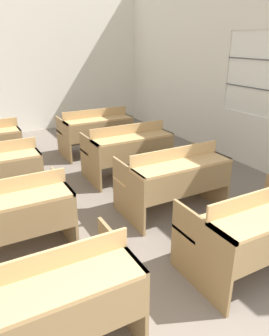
# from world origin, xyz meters

# --- Properties ---
(wall_back) EXTENTS (6.08, 0.06, 3.19)m
(wall_back) POSITION_xyz_m (0.00, 7.21, 1.60)
(wall_back) COLOR white
(wall_back) RESTS_ON ground_plane
(wall_right_with_window) EXTENTS (0.06, 7.18, 3.19)m
(wall_right_with_window) POSITION_xyz_m (3.01, 3.63, 1.61)
(wall_right_with_window) COLOR white
(wall_right_with_window) RESTS_ON ground_plane
(bench_front_left) EXTENTS (1.19, 0.74, 0.82)m
(bench_front_left) POSITION_xyz_m (-0.84, 1.42, 0.45)
(bench_front_left) COLOR olive
(bench_front_left) RESTS_ON ground_plane
(bench_front_right) EXTENTS (1.19, 0.74, 0.82)m
(bench_front_right) POSITION_xyz_m (1.02, 1.39, 0.45)
(bench_front_right) COLOR olive
(bench_front_right) RESTS_ON ground_plane
(bench_second_left) EXTENTS (1.19, 0.74, 0.82)m
(bench_second_left) POSITION_xyz_m (-0.87, 2.64, 0.45)
(bench_second_left) COLOR #97784E
(bench_second_left) RESTS_ON ground_plane
(bench_second_right) EXTENTS (1.19, 0.74, 0.82)m
(bench_second_right) POSITION_xyz_m (1.02, 2.63, 0.45)
(bench_second_right) COLOR #97794F
(bench_second_right) RESTS_ON ground_plane
(bench_third_right) EXTENTS (1.19, 0.74, 0.82)m
(bench_third_right) POSITION_xyz_m (1.04, 3.83, 0.45)
(bench_third_right) COLOR #92744A
(bench_third_right) RESTS_ON ground_plane
(bench_back_right) EXTENTS (1.19, 0.74, 0.82)m
(bench_back_right) POSITION_xyz_m (1.03, 5.05, 0.45)
(bench_back_right) COLOR olive
(bench_back_right) RESTS_ON ground_plane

